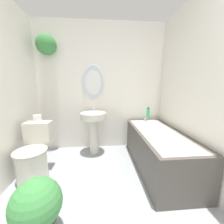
{
  "coord_description": "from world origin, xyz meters",
  "views": [
    {
      "loc": [
        -0.02,
        -0.17,
        1.26
      ],
      "look_at": [
        0.12,
        1.56,
        0.92
      ],
      "focal_mm": 22.0,
      "sensor_mm": 36.0,
      "label": 1
    }
  ],
  "objects_px": {
    "potted_plant": "(37,207)",
    "toilet_paper_roll": "(37,119)",
    "bathtub": "(158,149)",
    "pedestal_sink": "(94,124)",
    "shampoo_bottle": "(148,113)",
    "toilet": "(34,156)"
  },
  "relations": [
    {
      "from": "bathtub",
      "to": "shampoo_bottle",
      "type": "height_order",
      "value": "shampoo_bottle"
    },
    {
      "from": "pedestal_sink",
      "to": "bathtub",
      "type": "relative_size",
      "value": 0.57
    },
    {
      "from": "toilet",
      "to": "toilet_paper_roll",
      "type": "distance_m",
      "value": 0.52
    },
    {
      "from": "toilet",
      "to": "pedestal_sink",
      "type": "xyz_separation_m",
      "value": [
        0.78,
        0.63,
        0.25
      ]
    },
    {
      "from": "shampoo_bottle",
      "to": "toilet_paper_roll",
      "type": "height_order",
      "value": "shampoo_bottle"
    },
    {
      "from": "shampoo_bottle",
      "to": "potted_plant",
      "type": "distance_m",
      "value": 2.12
    },
    {
      "from": "potted_plant",
      "to": "toilet",
      "type": "bearing_deg",
      "value": 115.67
    },
    {
      "from": "potted_plant",
      "to": "toilet_paper_roll",
      "type": "height_order",
      "value": "toilet_paper_roll"
    },
    {
      "from": "toilet",
      "to": "shampoo_bottle",
      "type": "distance_m",
      "value": 1.99
    },
    {
      "from": "toilet",
      "to": "toilet_paper_roll",
      "type": "bearing_deg",
      "value": 90.0
    },
    {
      "from": "toilet_paper_roll",
      "to": "potted_plant",
      "type": "bearing_deg",
      "value": -69.09
    },
    {
      "from": "bathtub",
      "to": "potted_plant",
      "type": "distance_m",
      "value": 1.66
    },
    {
      "from": "toilet",
      "to": "pedestal_sink",
      "type": "height_order",
      "value": "pedestal_sink"
    },
    {
      "from": "toilet",
      "to": "bathtub",
      "type": "relative_size",
      "value": 0.48
    },
    {
      "from": "bathtub",
      "to": "toilet",
      "type": "bearing_deg",
      "value": -177.02
    },
    {
      "from": "shampoo_bottle",
      "to": "toilet_paper_roll",
      "type": "relative_size",
      "value": 1.76
    },
    {
      "from": "potted_plant",
      "to": "shampoo_bottle",
      "type": "bearing_deg",
      "value": 46.82
    },
    {
      "from": "pedestal_sink",
      "to": "potted_plant",
      "type": "distance_m",
      "value": 1.52
    },
    {
      "from": "pedestal_sink",
      "to": "shampoo_bottle",
      "type": "height_order",
      "value": "pedestal_sink"
    },
    {
      "from": "bathtub",
      "to": "potted_plant",
      "type": "xyz_separation_m",
      "value": [
        -1.39,
        -0.9,
        -0.01
      ]
    },
    {
      "from": "bathtub",
      "to": "potted_plant",
      "type": "relative_size",
      "value": 2.87
    },
    {
      "from": "pedestal_sink",
      "to": "bathtub",
      "type": "bearing_deg",
      "value": -28.34
    }
  ]
}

